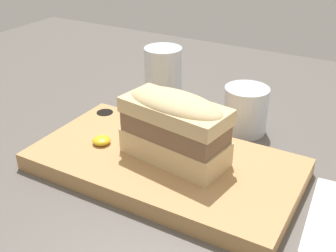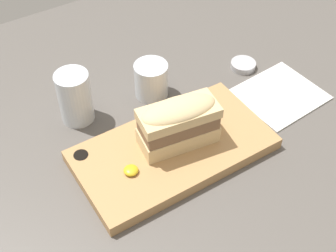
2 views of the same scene
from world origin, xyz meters
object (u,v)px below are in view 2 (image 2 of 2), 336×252
object	(u,v)px
water_glass	(75,100)
wine_glass	(152,81)
napkin	(279,95)
sandwich	(178,122)
serving_board	(173,150)
condiment_dish	(243,65)

from	to	relation	value
water_glass	wine_glass	xyz separation A→B (cm)	(18.01, -1.87, -1.58)
napkin	water_glass	bearing A→B (deg)	156.71
sandwich	napkin	bearing A→B (deg)	2.76
sandwich	water_glass	xyz separation A→B (cm)	(-13.43, 19.70, -3.05)
sandwich	wine_glass	xyz separation A→B (cm)	(4.58, 17.83, -4.63)
serving_board	water_glass	distance (cm)	23.70
sandwich	napkin	xyz separation A→B (cm)	(29.09, 1.40, -8.07)
serving_board	condiment_dish	xyz separation A→B (cm)	(29.89, 14.43, -0.54)
condiment_dish	water_glass	bearing A→B (deg)	172.23
sandwich	wine_glass	world-z (taller)	sandwich
water_glass	napkin	bearing A→B (deg)	-23.29
sandwich	condiment_dish	xyz separation A→B (cm)	(28.34, 14.00, -7.48)
wine_glass	napkin	bearing A→B (deg)	-33.83
condiment_dish	sandwich	bearing A→B (deg)	-153.71
water_glass	napkin	distance (cm)	46.56
condiment_dish	serving_board	bearing A→B (deg)	-154.22
wine_glass	condiment_dish	bearing A→B (deg)	-9.15
wine_glass	sandwich	bearing A→B (deg)	-104.41
sandwich	condiment_dish	bearing A→B (deg)	26.29
serving_board	napkin	bearing A→B (deg)	3.42
serving_board	wine_glass	world-z (taller)	wine_glass
serving_board	napkin	size ratio (longest dim) A/B	2.03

